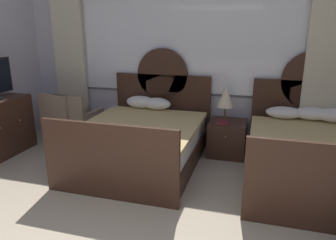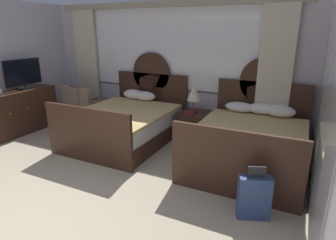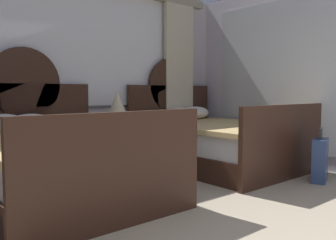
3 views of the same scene
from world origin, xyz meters
The scene contains 8 objects.
wall_back_window centered at (0.00, 4.04, 1.46)m, with size 5.89×0.22×2.70m.
bed_near_window centered at (-0.39, 2.92, 0.36)m, with size 1.71×2.21×1.66m.
bed_near_mirror centered at (2.01, 2.94, 0.37)m, with size 1.71×2.21×1.66m.
nightstand_between_beds centered at (0.81, 3.60, 0.28)m, with size 0.58×0.61×0.56m.
table_lamp_on_nightstand centered at (0.75, 3.62, 0.95)m, with size 0.27×0.27×0.56m.
book_on_nightstand centered at (0.75, 3.49, 0.57)m, with size 0.18×0.26×0.03m.
armchair_by_window_left centered at (-1.78, 3.38, 0.49)m, with size 0.71×0.71×0.91m.
armchair_by_window_centre centered at (-2.06, 3.38, 0.49)m, with size 0.73×0.73×0.91m.
Camera 1 is at (1.23, -1.30, 2.00)m, focal length 33.88 mm.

